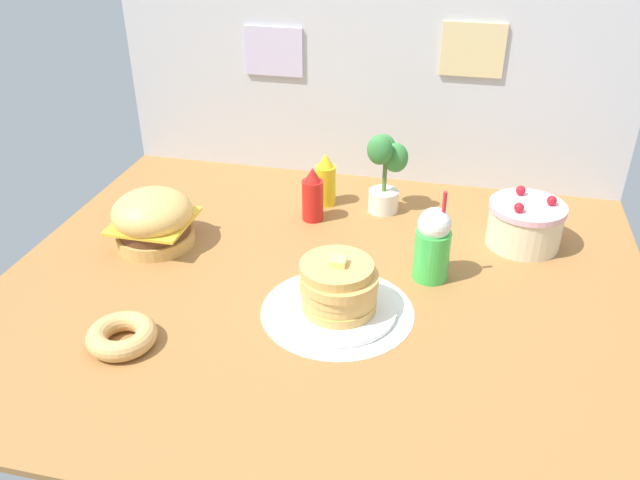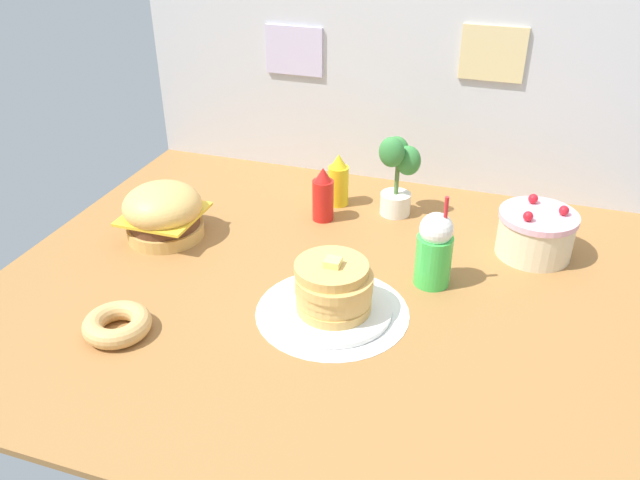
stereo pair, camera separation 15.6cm
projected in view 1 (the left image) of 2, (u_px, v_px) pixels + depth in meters
name	position (u px, v px, depth m)	size (l,w,h in m)	color
ground_plane	(321.00, 287.00, 2.04)	(2.03, 1.70, 0.02)	#9E6B38
back_wall	(370.00, 61.00, 2.51)	(2.03, 0.04, 0.97)	silver
doily_mat	(337.00, 311.00, 1.92)	(0.45, 0.45, 0.00)	white
burger	(153.00, 219.00, 2.21)	(0.27, 0.27, 0.20)	#DBA859
pancake_stack	(338.00, 291.00, 1.88)	(0.35, 0.35, 0.18)	white
layer_cake	(525.00, 224.00, 2.22)	(0.26, 0.26, 0.19)	beige
ketchup_bottle	(313.00, 196.00, 2.37)	(0.08, 0.08, 0.21)	red
mustard_bottle	(326.00, 181.00, 2.48)	(0.08, 0.08, 0.21)	yellow
cream_soda_cup	(433.00, 244.00, 2.02)	(0.11, 0.11, 0.31)	green
donut_pink_glaze	(122.00, 335.00, 1.77)	(0.19, 0.19, 0.06)	tan
potted_plant	(385.00, 170.00, 2.39)	(0.15, 0.13, 0.31)	white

